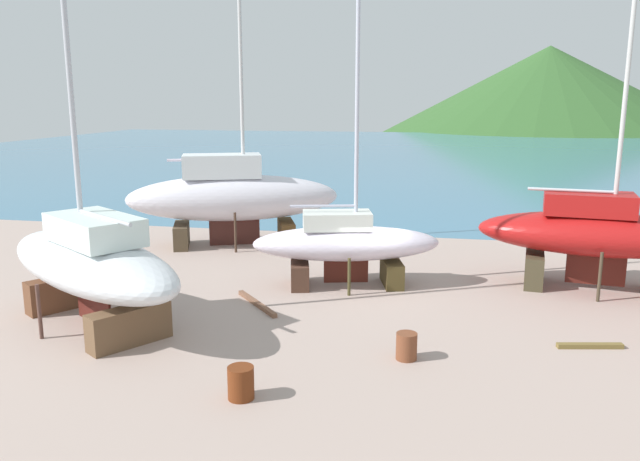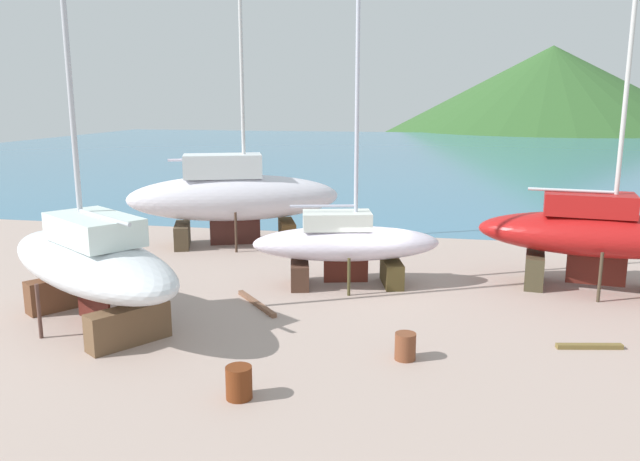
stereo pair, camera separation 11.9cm
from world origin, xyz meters
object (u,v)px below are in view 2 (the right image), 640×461
object	(u,v)px
sailboat_far_slipway	(598,234)
barrel_tipped_left	(111,261)
sailboat_large_starboard	(233,196)
sailboat_small_center	(345,243)
barrel_by_slipway	(405,346)
barrel_tipped_center	(239,383)
sailboat_mid_port	(91,262)
barrel_rust_near	(111,240)

from	to	relation	value
sailboat_far_slipway	barrel_tipped_left	distance (m)	20.21
sailboat_large_starboard	sailboat_small_center	bearing A→B (deg)	-61.88
sailboat_far_slipway	barrel_by_slipway	xyz separation A→B (m)	(-6.75, -8.21, -1.83)
barrel_tipped_center	barrel_by_slipway	xyz separation A→B (m)	(3.88, 3.22, -0.03)
sailboat_mid_port	barrel_by_slipway	distance (m)	10.39
barrel_tipped_center	sailboat_far_slipway	bearing A→B (deg)	47.06
sailboat_large_starboard	barrel_rust_near	world-z (taller)	sailboat_large_starboard
sailboat_small_center	sailboat_mid_port	xyz separation A→B (m)	(-7.36, -6.03, 0.42)
sailboat_large_starboard	barrel_tipped_center	distance (m)	17.03
sailboat_small_center	barrel_tipped_center	world-z (taller)	sailboat_small_center
sailboat_mid_port	sailboat_large_starboard	size ratio (longest dim) A/B	1.01
sailboat_large_starboard	barrel_by_slipway	xyz separation A→B (m)	(9.50, -12.72, -2.12)
sailboat_small_center	barrel_tipped_left	distance (m)	10.61
sailboat_large_starboard	barrel_tipped_left	xyz separation A→B (m)	(-3.85, -5.35, -2.19)
barrel_tipped_left	barrel_tipped_center	bearing A→B (deg)	-48.20
sailboat_small_center	barrel_rust_near	distance (m)	12.96
sailboat_far_slipway	barrel_tipped_left	xyz separation A→B (m)	(-20.10, -0.84, -1.89)
sailboat_large_starboard	barrel_rust_near	distance (m)	6.40
sailboat_far_slipway	sailboat_large_starboard	bearing A→B (deg)	171.84
sailboat_small_center	sailboat_large_starboard	bearing A→B (deg)	124.55
barrel_rust_near	sailboat_far_slipway	bearing A→B (deg)	-6.18
barrel_tipped_center	barrel_tipped_left	world-z (taller)	barrel_tipped_center
sailboat_small_center	sailboat_mid_port	world-z (taller)	sailboat_mid_port
sailboat_small_center	barrel_tipped_left	xyz separation A→B (m)	(-10.50, 0.54, -1.40)
barrel_tipped_center	barrel_by_slipway	world-z (taller)	barrel_tipped_center
barrel_tipped_center	barrel_tipped_left	distance (m)	14.20
sailboat_mid_port	sailboat_large_starboard	distance (m)	11.95
barrel_rust_near	sailboat_mid_port	bearing A→B (deg)	-63.06
sailboat_small_center	barrel_by_slipway	world-z (taller)	sailboat_small_center
barrel_tipped_left	sailboat_large_starboard	bearing A→B (deg)	54.29
sailboat_mid_port	barrel_tipped_center	world-z (taller)	sailboat_mid_port
barrel_rust_near	sailboat_large_starboard	bearing A→B (deg)	20.56
barrel_by_slipway	barrel_rust_near	bearing A→B (deg)	145.11
sailboat_mid_port	barrel_rust_near	xyz separation A→B (m)	(-4.98, 9.79, -1.68)
barrel_rust_near	barrel_tipped_left	xyz separation A→B (m)	(1.84, -3.22, -0.14)
barrel_tipped_center	sailboat_large_starboard	bearing A→B (deg)	109.43
sailboat_far_slipway	sailboat_mid_port	bearing A→B (deg)	-149.05
sailboat_small_center	barrel_tipped_center	size ratio (longest dim) A/B	14.53
barrel_by_slipway	barrel_rust_near	size ratio (longest dim) A/B	0.84
barrel_tipped_center	barrel_by_slipway	distance (m)	5.04
sailboat_far_slipway	sailboat_small_center	distance (m)	9.71
barrel_tipped_center	barrel_rust_near	size ratio (longest dim) A/B	0.90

